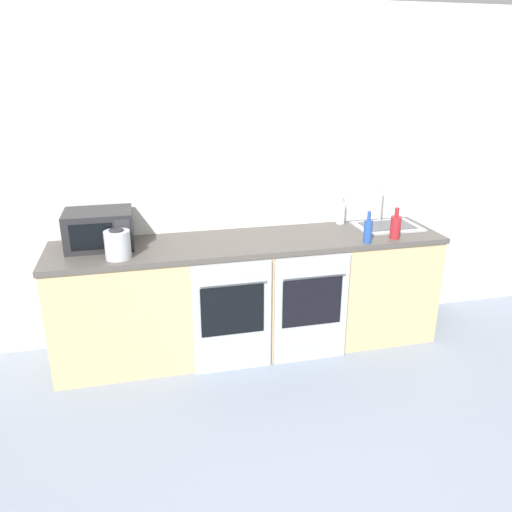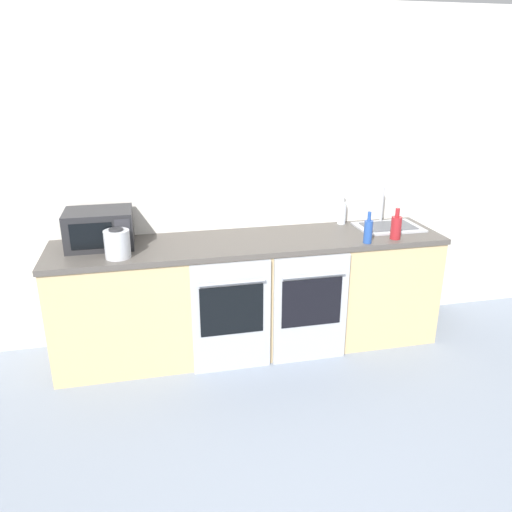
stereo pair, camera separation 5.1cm
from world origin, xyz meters
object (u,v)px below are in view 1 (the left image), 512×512
object	(u,v)px
bottle_blue	(368,230)
kettle	(118,244)
oven_right	(311,309)
microwave	(99,229)
bottle_red	(396,226)
oven_left	(232,317)
sink	(387,225)
bottle_clear	(341,212)

from	to	relation	value
bottle_blue	kettle	bearing A→B (deg)	177.41
oven_right	bottle_blue	bearing A→B (deg)	9.12
microwave	bottle_red	world-z (taller)	microwave
oven_left	kettle	world-z (taller)	kettle
bottle_red	sink	size ratio (longest dim) A/B	0.47
kettle	sink	bearing A→B (deg)	6.59
microwave	sink	size ratio (longest dim) A/B	0.93
bottle_clear	kettle	bearing A→B (deg)	-166.23
oven_right	bottle_blue	distance (m)	0.72
bottle_red	kettle	xyz separation A→B (m)	(-2.05, 0.03, 0.00)
oven_right	kettle	bearing A→B (deg)	173.53
bottle_clear	sink	xyz separation A→B (m)	(0.33, -0.20, -0.08)
microwave	bottle_red	distance (m)	2.20
sink	kettle	bearing A→B (deg)	-173.41
kettle	sink	world-z (taller)	sink
bottle_clear	kettle	distance (m)	1.85
bottle_clear	bottle_blue	size ratio (longest dim) A/B	1.06
microwave	bottle_blue	bearing A→B (deg)	-10.60
oven_right	sink	size ratio (longest dim) A/B	1.68
sink	bottle_clear	bearing A→B (deg)	149.28
oven_right	microwave	world-z (taller)	microwave
oven_right	kettle	xyz separation A→B (m)	(-1.35, 0.15, 0.56)
kettle	sink	distance (m)	2.14
oven_right	kettle	distance (m)	1.47
oven_right	bottle_red	bearing A→B (deg)	9.64
oven_left	bottle_clear	world-z (taller)	bottle_clear
bottle_blue	sink	xyz separation A→B (m)	(0.33, 0.33, -0.08)
bottle_blue	kettle	xyz separation A→B (m)	(-1.80, 0.08, 0.00)
bottle_red	oven_right	bearing A→B (deg)	-170.36
bottle_clear	bottle_blue	world-z (taller)	bottle_clear
bottle_clear	sink	world-z (taller)	sink
microwave	bottle_clear	world-z (taller)	microwave
kettle	bottle_red	bearing A→B (deg)	-0.97
bottle_blue	bottle_clear	bearing A→B (deg)	89.78
sink	microwave	bearing A→B (deg)	179.15
bottle_clear	sink	size ratio (longest dim) A/B	0.50
bottle_clear	kettle	xyz separation A→B (m)	(-1.80, -0.44, -0.00)
oven_left	microwave	bearing A→B (deg)	153.88
bottle_blue	sink	distance (m)	0.47
oven_right	kettle	size ratio (longest dim) A/B	4.16
oven_right	sink	world-z (taller)	sink
oven_left	sink	size ratio (longest dim) A/B	1.68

